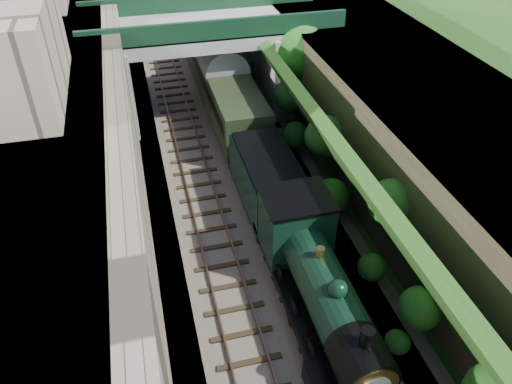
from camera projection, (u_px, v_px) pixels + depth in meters
name	position (u px, v px, depth m)	size (l,w,h in m)	color
trackbed	(217.00, 138.00, 32.09)	(10.00, 90.00, 0.20)	#473F38
retaining_wall	(122.00, 99.00, 28.95)	(1.00, 90.00, 7.00)	#756B56
street_plateau_left	(59.00, 106.00, 28.25)	(6.00, 90.00, 7.00)	#262628
street_plateau_right	(360.00, 79.00, 32.18)	(8.00, 90.00, 6.25)	#262628
embankment_slope	(306.00, 109.00, 29.55)	(4.60, 90.00, 6.57)	#1E4714
track_left	(186.00, 140.00, 31.60)	(2.50, 90.00, 0.20)	black
track_right	(236.00, 134.00, 32.24)	(2.50, 90.00, 0.20)	black
road_bridge	(217.00, 54.00, 33.00)	(16.00, 6.40, 7.25)	gray
building_near	(5.00, 51.00, 20.20)	(4.00, 8.00, 4.00)	gray
tree	(300.00, 52.00, 31.81)	(3.60, 3.80, 6.60)	black
locomotive	(319.00, 285.00, 19.54)	(3.10, 10.22, 3.83)	black
tender	(268.00, 184.00, 25.42)	(2.70, 6.00, 3.05)	black
coach_front	(220.00, 77.00, 34.94)	(2.90, 18.00, 3.70)	black
coach_middle	(183.00, 2.00, 49.53)	(2.90, 18.00, 3.70)	black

